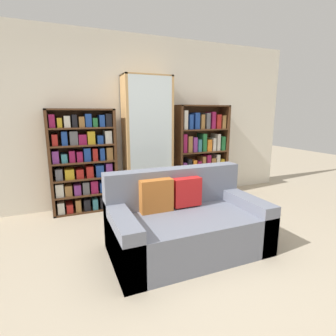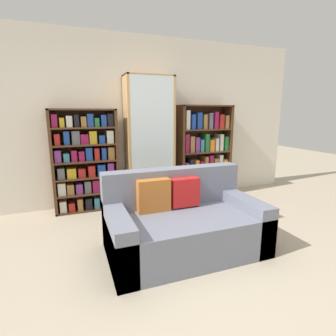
# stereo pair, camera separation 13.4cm
# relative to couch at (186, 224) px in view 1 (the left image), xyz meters

# --- Properties ---
(ground_plane) EXTENTS (16.00, 16.00, 0.00)m
(ground_plane) POSITION_rel_couch_xyz_m (-0.05, -0.36, -0.30)
(ground_plane) COLOR tan
(wall_back) EXTENTS (6.03, 0.06, 2.70)m
(wall_back) POSITION_rel_couch_xyz_m (-0.05, 1.87, 1.05)
(wall_back) COLOR silver
(wall_back) RESTS_ON ground
(couch) EXTENTS (1.65, 0.93, 0.86)m
(couch) POSITION_rel_couch_xyz_m (0.00, 0.00, 0.00)
(couch) COLOR slate
(couch) RESTS_ON ground
(bookshelf_left) EXTENTS (0.96, 0.32, 1.55)m
(bookshelf_left) POSITION_rel_couch_xyz_m (-0.89, 1.66, 0.46)
(bookshelf_left) COLOR #4C2D19
(bookshelf_left) RESTS_ON ground
(display_cabinet) EXTENTS (0.77, 0.36, 2.06)m
(display_cabinet) POSITION_rel_couch_xyz_m (0.12, 1.64, 0.72)
(display_cabinet) COLOR tan
(display_cabinet) RESTS_ON ground
(bookshelf_right) EXTENTS (0.96, 0.32, 1.62)m
(bookshelf_right) POSITION_rel_couch_xyz_m (1.14, 1.66, 0.46)
(bookshelf_right) COLOR #4C2D19
(bookshelf_right) RESTS_ON ground
(wine_bottle) EXTENTS (0.07, 0.07, 0.37)m
(wine_bottle) POSITION_rel_couch_xyz_m (0.57, 0.77, -0.14)
(wine_bottle) COLOR #143819
(wine_bottle) RESTS_ON ground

